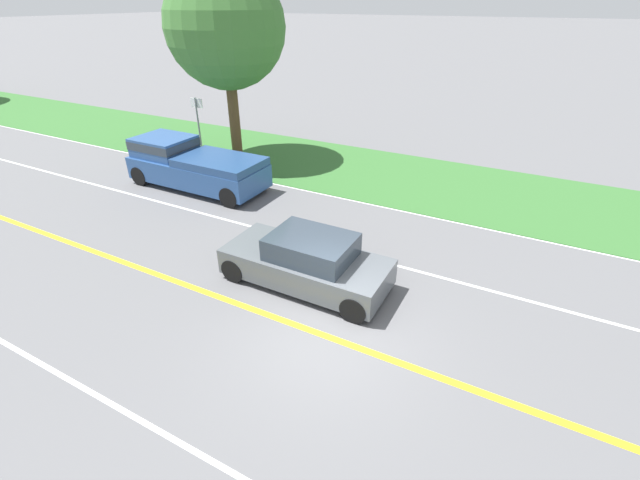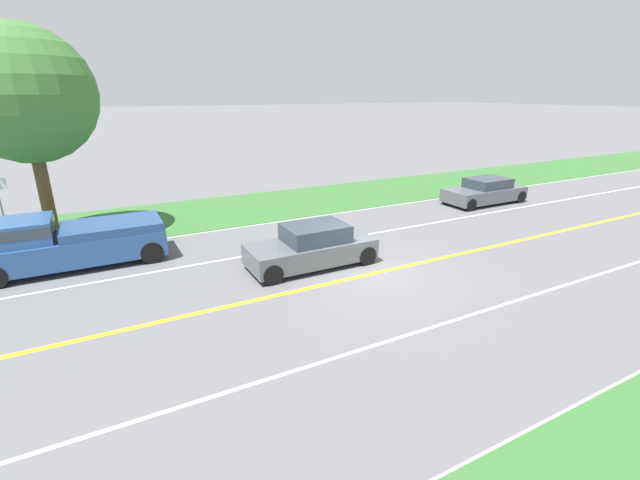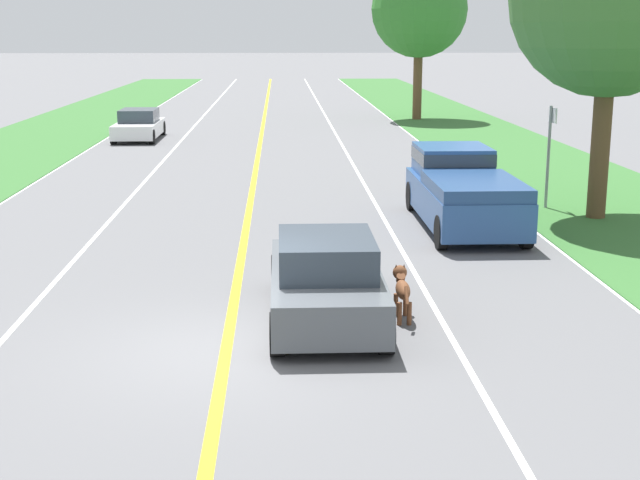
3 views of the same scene
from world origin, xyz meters
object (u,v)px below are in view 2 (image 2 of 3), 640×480
at_px(ego_car, 312,247).
at_px(car_trailing_near, 485,192).
at_px(street_sign, 1,206).
at_px(dog, 297,240).
at_px(pickup_truck, 67,241).
at_px(roadside_tree_right_near, 24,95).

relative_size(ego_car, car_trailing_near, 0.96).
height_order(ego_car, car_trailing_near, ego_car).
distance_m(ego_car, street_sign, 11.38).
relative_size(ego_car, dog, 3.41).
relative_size(pickup_truck, street_sign, 2.00).
height_order(ego_car, street_sign, street_sign).
bearing_deg(ego_car, pickup_truck, 62.85).
height_order(ego_car, roadside_tree_right_near, roadside_tree_right_near).
bearing_deg(car_trailing_near, pickup_truck, 89.32).
distance_m(roadside_tree_right_near, street_sign, 4.11).
bearing_deg(ego_car, street_sign, 55.10).
bearing_deg(roadside_tree_right_near, car_trailing_near, -100.90).
distance_m(pickup_truck, street_sign, 3.49).
bearing_deg(roadside_tree_right_near, ego_car, -132.85).
relative_size(ego_car, roadside_tree_right_near, 0.54).
height_order(pickup_truck, car_trailing_near, pickup_truck).
height_order(car_trailing_near, street_sign, street_sign).
xyz_separation_m(ego_car, dog, (1.27, -0.02, -0.14)).
height_order(dog, pickup_truck, pickup_truck).
xyz_separation_m(dog, car_trailing_near, (2.24, -12.09, 0.10)).
xyz_separation_m(dog, pickup_truck, (2.47, 7.31, 0.39)).
xyz_separation_m(car_trailing_near, street_sign, (2.97, 21.40, 1.11)).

